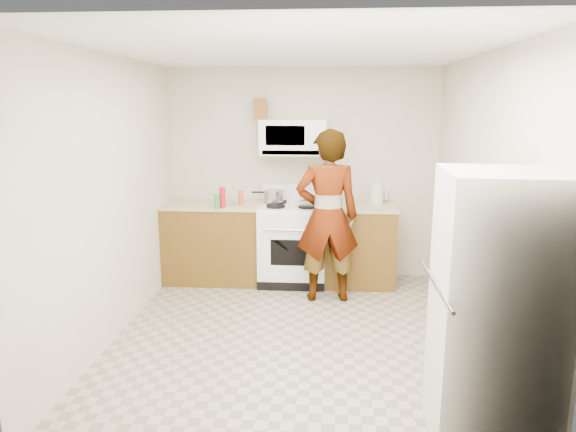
# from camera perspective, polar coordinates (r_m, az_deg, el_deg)

# --- Properties ---
(floor) EXTENTS (3.60, 3.60, 0.00)m
(floor) POSITION_cam_1_polar(r_m,az_deg,el_deg) (4.81, 0.58, -13.16)
(floor) COLOR gray
(floor) RESTS_ON ground
(back_wall) EXTENTS (3.20, 0.02, 2.50)m
(back_wall) POSITION_cam_1_polar(r_m,az_deg,el_deg) (6.19, 1.60, 4.67)
(back_wall) COLOR beige
(back_wall) RESTS_ON floor
(right_wall) EXTENTS (0.02, 3.60, 2.50)m
(right_wall) POSITION_cam_1_polar(r_m,az_deg,el_deg) (4.61, 20.75, 1.28)
(right_wall) COLOR beige
(right_wall) RESTS_ON floor
(cabinet_left) EXTENTS (1.12, 0.62, 0.90)m
(cabinet_left) POSITION_cam_1_polar(r_m,az_deg,el_deg) (6.19, -8.24, -3.02)
(cabinet_left) COLOR brown
(cabinet_left) RESTS_ON floor
(counter_left) EXTENTS (1.14, 0.64, 0.03)m
(counter_left) POSITION_cam_1_polar(r_m,az_deg,el_deg) (6.08, -8.38, 1.24)
(counter_left) COLOR tan
(counter_left) RESTS_ON cabinet_left
(cabinet_right) EXTENTS (0.80, 0.62, 0.90)m
(cabinet_right) POSITION_cam_1_polar(r_m,az_deg,el_deg) (6.06, 7.88, -3.32)
(cabinet_right) COLOR brown
(cabinet_right) RESTS_ON floor
(counter_right) EXTENTS (0.82, 0.64, 0.03)m
(counter_right) POSITION_cam_1_polar(r_m,az_deg,el_deg) (5.96, 8.01, 1.02)
(counter_right) COLOR tan
(counter_right) RESTS_ON cabinet_right
(gas_range) EXTENTS (0.76, 0.65, 1.13)m
(gas_range) POSITION_cam_1_polar(r_m,az_deg,el_deg) (6.04, 0.49, -2.91)
(gas_range) COLOR white
(gas_range) RESTS_ON floor
(microwave) EXTENTS (0.76, 0.38, 0.40)m
(microwave) POSITION_cam_1_polar(r_m,az_deg,el_deg) (5.97, 0.59, 8.74)
(microwave) COLOR white
(microwave) RESTS_ON back_wall
(person) EXTENTS (0.71, 0.51, 1.83)m
(person) POSITION_cam_1_polar(r_m,az_deg,el_deg) (5.41, 4.39, -0.06)
(person) COLOR tan
(person) RESTS_ON floor
(fridge) EXTENTS (0.74, 0.74, 1.70)m
(fridge) POSITION_cam_1_polar(r_m,az_deg,el_deg) (3.36, 22.13, -9.87)
(fridge) COLOR silver
(fridge) RESTS_ON floor
(kettle) EXTENTS (0.20, 0.20, 0.20)m
(kettle) POSITION_cam_1_polar(r_m,az_deg,el_deg) (6.15, 9.80, 2.43)
(kettle) COLOR silver
(kettle) RESTS_ON counter_right
(jug) EXTENTS (0.14, 0.14, 0.24)m
(jug) POSITION_cam_1_polar(r_m,az_deg,el_deg) (6.02, -3.04, 11.80)
(jug) COLOR brown
(jug) RESTS_ON microwave
(saucepan) EXTENTS (0.30, 0.30, 0.13)m
(saucepan) POSITION_cam_1_polar(r_m,az_deg,el_deg) (6.03, -1.61, 2.24)
(saucepan) COLOR #ABABAF
(saucepan) RESTS_ON gas_range
(tray) EXTENTS (0.26, 0.18, 0.05)m
(tray) POSITION_cam_1_polar(r_m,az_deg,el_deg) (5.85, 1.91, 1.30)
(tray) COLOR white
(tray) RESTS_ON gas_range
(bottle_spray) EXTENTS (0.08, 0.08, 0.23)m
(bottle_spray) POSITION_cam_1_polar(r_m,az_deg,el_deg) (5.79, -7.29, 2.06)
(bottle_spray) COLOR red
(bottle_spray) RESTS_ON counter_left
(bottle_hot_sauce) EXTENTS (0.07, 0.07, 0.17)m
(bottle_hot_sauce) POSITION_cam_1_polar(r_m,az_deg,el_deg) (5.93, -5.28, 2.04)
(bottle_hot_sauce) COLOR #D94218
(bottle_hot_sauce) RESTS_ON counter_left
(bottle_green_cap) EXTENTS (0.05, 0.05, 0.16)m
(bottle_green_cap) POSITION_cam_1_polar(r_m,az_deg,el_deg) (5.75, -7.93, 1.62)
(bottle_green_cap) COLOR green
(bottle_green_cap) RESTS_ON counter_left
(pot_lid) EXTENTS (0.31, 0.31, 0.01)m
(pot_lid) POSITION_cam_1_polar(r_m,az_deg,el_deg) (5.98, -6.09, 1.35)
(pot_lid) COLOR white
(pot_lid) RESTS_ON counter_left
(broom) EXTENTS (0.20, 0.23, 1.31)m
(broom) POSITION_cam_1_polar(r_m,az_deg,el_deg) (5.68, 16.62, -2.55)
(broom) COLOR silver
(broom) RESTS_ON floor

